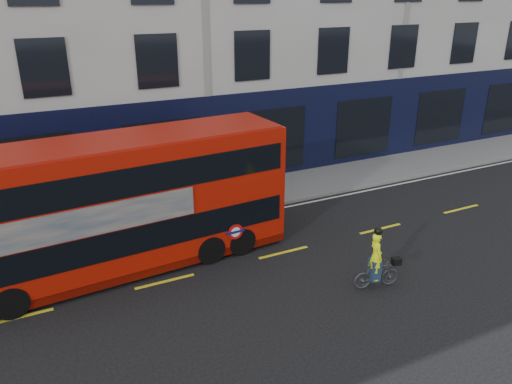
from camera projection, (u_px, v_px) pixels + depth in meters
ground at (308, 274)px, 15.10m from camera, size 120.00×120.00×0.00m
pavement at (224, 198)px, 20.49m from camera, size 60.00×3.00×0.12m
kerb at (239, 211)px, 19.24m from camera, size 60.00×0.12×0.13m
building_terrace at (167, 2)px, 23.07m from camera, size 50.00×10.07×15.00m
road_edge_line at (243, 216)px, 19.01m from camera, size 58.00×0.10×0.01m
lane_dashes at (283, 252)px, 16.35m from camera, size 58.00×0.12×0.01m
bus at (121, 205)px, 14.72m from camera, size 10.33×3.00×4.11m
cyclist at (377, 267)px, 14.20m from camera, size 1.44×0.67×1.93m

